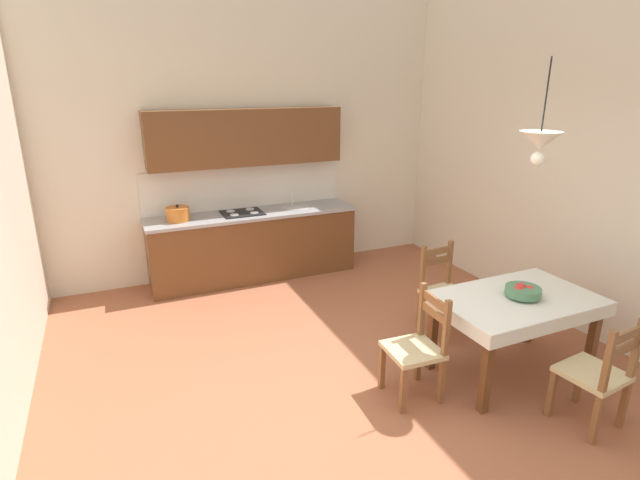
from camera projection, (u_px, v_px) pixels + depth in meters
ground_plane at (368, 401)px, 4.17m from camera, size 5.83×7.10×0.10m
wall_back at (250, 119)px, 6.39m from camera, size 5.83×0.12×4.11m
wall_right at (630, 135)px, 4.53m from camera, size 0.12×7.10×4.11m
kitchen_cabinetry at (251, 215)px, 6.43m from camera, size 2.72×0.63×2.20m
dining_table at (515, 310)px, 4.31m from camera, size 1.40×0.90×0.75m
dining_chair_kitchen_side at (443, 291)px, 5.13m from camera, size 0.45×0.45×0.93m
dining_chair_tv_side at (417, 348)px, 4.05m from camera, size 0.44×0.44×0.93m
dining_chair_camera_side at (598, 375)px, 3.69m from camera, size 0.47×0.47×0.93m
fruit_bowl at (523, 291)px, 4.24m from camera, size 0.30×0.30×0.12m
pendant_lamp at (540, 142)px, 3.77m from camera, size 0.32×0.32×0.80m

